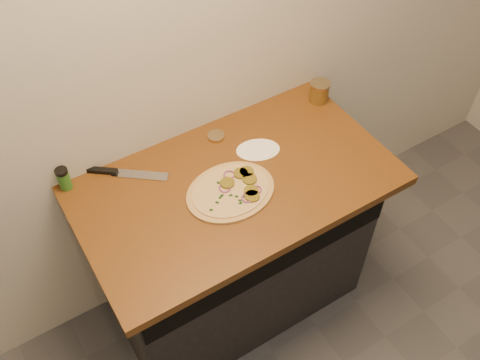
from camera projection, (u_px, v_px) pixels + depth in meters
cabinet at (232, 246)px, 2.38m from camera, size 1.10×0.60×0.86m
countertop at (235, 184)px, 2.02m from camera, size 1.20×0.70×0.04m
pizza at (232, 190)px, 1.96m from camera, size 0.35×0.35×0.02m
chefs_knife at (120, 173)px, 2.03m from camera, size 0.26×0.22×0.02m
mason_jar_lid at (216, 136)px, 2.15m from camera, size 0.09×0.09×0.01m
salsa_jar at (319, 91)px, 2.28m from camera, size 0.09×0.09×0.09m
spice_shaker at (64, 179)px, 1.95m from camera, size 0.05×0.05×0.09m
flour_spill at (258, 150)px, 2.11m from camera, size 0.23×0.23×0.00m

